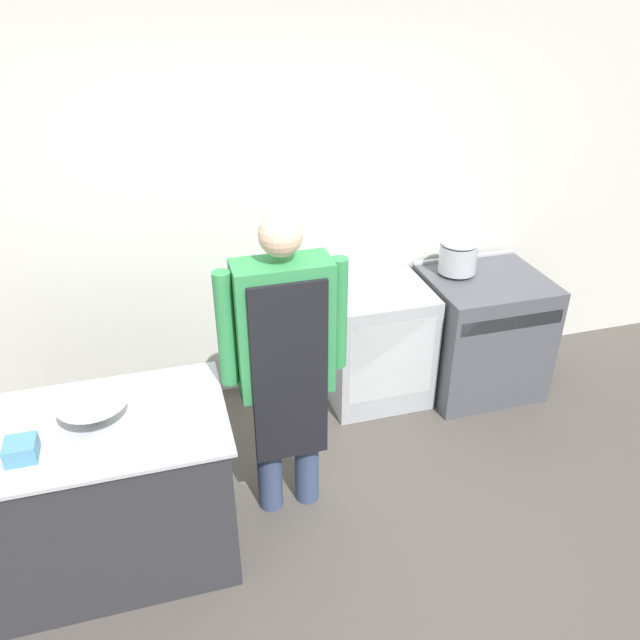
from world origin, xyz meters
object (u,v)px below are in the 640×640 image
at_px(person_cook, 285,355).
at_px(stock_pot, 458,256).
at_px(stove, 480,333).
at_px(fridge_unit, 376,343).
at_px(plastic_tub, 21,450).
at_px(mixing_bowl, 94,412).

distance_m(person_cook, stock_pot, 1.70).
height_order(stove, person_cook, person_cook).
bearing_deg(stock_pot, fridge_unit, -175.67).
relative_size(fridge_unit, plastic_tub, 6.38).
height_order(person_cook, stock_pot, person_cook).
distance_m(fridge_unit, mixing_bowl, 2.10).
height_order(stove, plastic_tub, plastic_tub).
height_order(stove, mixing_bowl, mixing_bowl).
bearing_deg(mixing_bowl, plastic_tub, -149.97).
height_order(stove, stock_pot, stock_pot).
distance_m(mixing_bowl, plastic_tub, 0.34).
distance_m(person_cook, plastic_tub, 1.27).
bearing_deg(fridge_unit, stock_pot, 4.33).
xyz_separation_m(person_cook, mixing_bowl, (-0.94, -0.11, -0.08)).
height_order(mixing_bowl, plastic_tub, mixing_bowl).
bearing_deg(mixing_bowl, stock_pot, 23.41).
bearing_deg(mixing_bowl, stove, 19.39).
bearing_deg(stove, person_cook, -153.89).
relative_size(person_cook, plastic_tub, 13.38).
bearing_deg(person_cook, plastic_tub, -167.27).
height_order(person_cook, mixing_bowl, person_cook).
xyz_separation_m(fridge_unit, mixing_bowl, (-1.78, -0.98, 0.51)).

